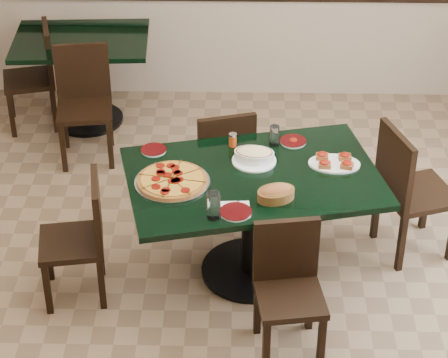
{
  "coord_description": "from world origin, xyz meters",
  "views": [
    {
      "loc": [
        0.05,
        -4.19,
        3.63
      ],
      "look_at": [
        -0.05,
        0.0,
        0.88
      ],
      "focal_mm": 70.0,
      "sensor_mm": 36.0,
      "label": 1
    }
  ],
  "objects_px": {
    "chair_near": "(288,282)",
    "lasagna_casserole": "(254,155)",
    "back_chair_near": "(84,97)",
    "chair_right": "(407,186)",
    "main_table": "(253,200)",
    "pepperoni_pizza": "(172,180)",
    "chair_left": "(83,233)",
    "back_table": "(83,64)",
    "bruschetta_platter": "(334,162)",
    "chair_far": "(223,158)",
    "bread_basket": "(276,193)",
    "back_chair_left": "(38,71)"
  },
  "relations": [
    {
      "from": "chair_near",
      "to": "lasagna_casserole",
      "type": "bearing_deg",
      "value": 95.3
    },
    {
      "from": "chair_near",
      "to": "back_chair_near",
      "type": "relative_size",
      "value": 0.9
    },
    {
      "from": "chair_near",
      "to": "chair_right",
      "type": "height_order",
      "value": "chair_right"
    },
    {
      "from": "main_table",
      "to": "chair_near",
      "type": "height_order",
      "value": "chair_near"
    },
    {
      "from": "main_table",
      "to": "pepperoni_pizza",
      "type": "height_order",
      "value": "pepperoni_pizza"
    },
    {
      "from": "chair_near",
      "to": "chair_left",
      "type": "xyz_separation_m",
      "value": [
        -1.23,
        0.41,
        0.02
      ]
    },
    {
      "from": "back_table",
      "to": "bruschetta_platter",
      "type": "bearing_deg",
      "value": -47.96
    },
    {
      "from": "main_table",
      "to": "chair_left",
      "type": "bearing_deg",
      "value": 178.9
    },
    {
      "from": "main_table",
      "to": "chair_far",
      "type": "xyz_separation_m",
      "value": [
        -0.2,
        0.64,
        -0.1
      ]
    },
    {
      "from": "back_chair_near",
      "to": "bruschetta_platter",
      "type": "height_order",
      "value": "back_chair_near"
    },
    {
      "from": "bread_basket",
      "to": "back_chair_left",
      "type": "bearing_deg",
      "value": 108.3
    },
    {
      "from": "chair_left",
      "to": "lasagna_casserole",
      "type": "bearing_deg",
      "value": 100.49
    },
    {
      "from": "chair_right",
      "to": "bruschetta_platter",
      "type": "xyz_separation_m",
      "value": [
        -0.5,
        -0.12,
        0.25
      ]
    },
    {
      "from": "bread_basket",
      "to": "back_table",
      "type": "bearing_deg",
      "value": 101.68
    },
    {
      "from": "back_table",
      "to": "pepperoni_pizza",
      "type": "relative_size",
      "value": 2.45
    },
    {
      "from": "back_chair_left",
      "to": "pepperoni_pizza",
      "type": "height_order",
      "value": "back_chair_left"
    },
    {
      "from": "chair_right",
      "to": "bruschetta_platter",
      "type": "height_order",
      "value": "chair_right"
    },
    {
      "from": "lasagna_casserole",
      "to": "main_table",
      "type": "bearing_deg",
      "value": -83.98
    },
    {
      "from": "main_table",
      "to": "chair_near",
      "type": "relative_size",
      "value": 2.12
    },
    {
      "from": "chair_far",
      "to": "bruschetta_platter",
      "type": "distance_m",
      "value": 0.92
    },
    {
      "from": "back_table",
      "to": "chair_left",
      "type": "relative_size",
      "value": 1.34
    },
    {
      "from": "chair_far",
      "to": "chair_near",
      "type": "height_order",
      "value": "chair_far"
    },
    {
      "from": "main_table",
      "to": "chair_near",
      "type": "distance_m",
      "value": 0.67
    },
    {
      "from": "main_table",
      "to": "back_chair_left",
      "type": "height_order",
      "value": "back_chair_left"
    },
    {
      "from": "back_table",
      "to": "pepperoni_pizza",
      "type": "height_order",
      "value": "pepperoni_pizza"
    },
    {
      "from": "lasagna_casserole",
      "to": "chair_near",
      "type": "bearing_deg",
      "value": -67.8
    },
    {
      "from": "back_chair_near",
      "to": "lasagna_casserole",
      "type": "distance_m",
      "value": 1.86
    },
    {
      "from": "back_chair_left",
      "to": "bread_basket",
      "type": "xyz_separation_m",
      "value": [
        1.86,
        -2.17,
        0.31
      ]
    },
    {
      "from": "main_table",
      "to": "bread_basket",
      "type": "xyz_separation_m",
      "value": [
        0.13,
        -0.25,
        0.22
      ]
    },
    {
      "from": "main_table",
      "to": "bruschetta_platter",
      "type": "relative_size",
      "value": 5.07
    },
    {
      "from": "back_chair_near",
      "to": "bread_basket",
      "type": "relative_size",
      "value": 3.3
    },
    {
      "from": "chair_far",
      "to": "back_chair_left",
      "type": "bearing_deg",
      "value": -55.61
    },
    {
      "from": "chair_right",
      "to": "back_chair_near",
      "type": "height_order",
      "value": "chair_right"
    },
    {
      "from": "back_table",
      "to": "back_chair_left",
      "type": "distance_m",
      "value": 0.37
    },
    {
      "from": "lasagna_casserole",
      "to": "back_chair_near",
      "type": "bearing_deg",
      "value": 142.88
    },
    {
      "from": "back_table",
      "to": "pepperoni_pizza",
      "type": "xyz_separation_m",
      "value": [
        0.88,
        -2.07,
        0.24
      ]
    },
    {
      "from": "chair_near",
      "to": "chair_left",
      "type": "relative_size",
      "value": 0.97
    },
    {
      "from": "chair_far",
      "to": "chair_right",
      "type": "height_order",
      "value": "chair_right"
    },
    {
      "from": "back_table",
      "to": "chair_far",
      "type": "xyz_separation_m",
      "value": [
        1.17,
        -1.33,
        -0.05
      ]
    },
    {
      "from": "back_table",
      "to": "chair_right",
      "type": "height_order",
      "value": "chair_right"
    },
    {
      "from": "pepperoni_pizza",
      "to": "lasagna_casserole",
      "type": "relative_size",
      "value": 1.65
    },
    {
      "from": "lasagna_casserole",
      "to": "back_table",
      "type": "bearing_deg",
      "value": 135.4
    },
    {
      "from": "chair_left",
      "to": "bread_basket",
      "type": "xyz_separation_m",
      "value": [
        1.16,
        -0.03,
        0.33
      ]
    },
    {
      "from": "chair_near",
      "to": "pepperoni_pizza",
      "type": "bearing_deg",
      "value": 133.54
    },
    {
      "from": "chair_far",
      "to": "chair_left",
      "type": "bearing_deg",
      "value": 30.29
    },
    {
      "from": "chair_far",
      "to": "main_table",
      "type": "bearing_deg",
      "value": 91.35
    },
    {
      "from": "chair_near",
      "to": "bread_basket",
      "type": "relative_size",
      "value": 2.98
    },
    {
      "from": "main_table",
      "to": "bruschetta_platter",
      "type": "height_order",
      "value": "bruschetta_platter"
    },
    {
      "from": "chair_right",
      "to": "back_chair_left",
      "type": "relative_size",
      "value": 1.07
    },
    {
      "from": "chair_right",
      "to": "lasagna_casserole",
      "type": "distance_m",
      "value": 1.03
    }
  ]
}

